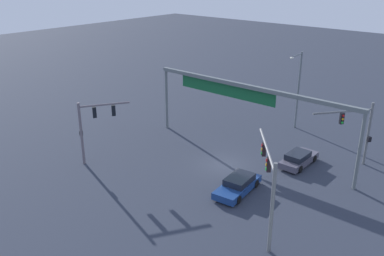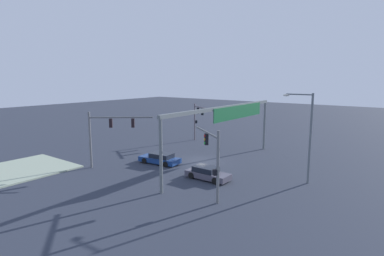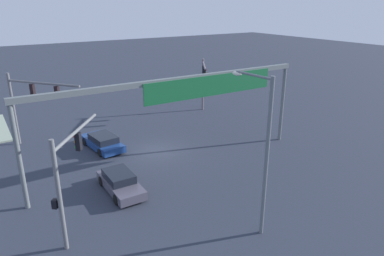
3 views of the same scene
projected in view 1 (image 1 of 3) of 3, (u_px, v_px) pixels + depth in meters
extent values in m
plane|color=#2A303D|center=(225.00, 165.00, 36.88)|extent=(174.08, 174.08, 0.00)
cylinder|color=slate|center=(81.00, 134.00, 36.13)|extent=(0.23, 0.23, 5.66)
cylinder|color=slate|center=(104.00, 105.00, 35.85)|extent=(2.39, 3.78, 0.17)
cube|color=black|center=(94.00, 112.00, 35.82)|extent=(0.39, 0.41, 0.95)
cylinder|color=red|center=(94.00, 109.00, 35.86)|extent=(0.16, 0.20, 0.20)
cylinder|color=orange|center=(94.00, 112.00, 35.97)|extent=(0.16, 0.20, 0.20)
cylinder|color=green|center=(95.00, 115.00, 36.08)|extent=(0.16, 0.20, 0.20)
cube|color=black|center=(114.00, 110.00, 36.29)|extent=(0.39, 0.41, 0.95)
cylinder|color=red|center=(113.00, 107.00, 36.32)|extent=(0.16, 0.20, 0.20)
cylinder|color=orange|center=(113.00, 110.00, 36.43)|extent=(0.16, 0.20, 0.20)
cylinder|color=green|center=(114.00, 113.00, 36.54)|extent=(0.16, 0.20, 0.20)
cube|color=black|center=(81.00, 133.00, 36.36)|extent=(0.36, 0.38, 0.44)
cylinder|color=slate|center=(272.00, 209.00, 24.68)|extent=(0.24, 0.24, 6.04)
cylinder|color=slate|center=(267.00, 148.00, 26.91)|extent=(4.34, 5.31, 0.18)
cube|color=black|center=(269.00, 165.00, 26.12)|extent=(0.40, 0.41, 0.95)
cylinder|color=red|center=(267.00, 160.00, 26.01)|extent=(0.17, 0.19, 0.20)
cylinder|color=orange|center=(266.00, 165.00, 26.12)|extent=(0.17, 0.19, 0.20)
cylinder|color=green|center=(266.00, 169.00, 26.23)|extent=(0.17, 0.19, 0.20)
cube|color=black|center=(264.00, 149.00, 28.28)|extent=(0.40, 0.41, 0.95)
cylinder|color=red|center=(262.00, 145.00, 28.18)|extent=(0.17, 0.19, 0.20)
cylinder|color=orange|center=(262.00, 149.00, 28.29)|extent=(0.17, 0.19, 0.20)
cylinder|color=green|center=(261.00, 153.00, 28.40)|extent=(0.17, 0.19, 0.20)
cylinder|color=slate|center=(368.00, 134.00, 36.02)|extent=(0.22, 0.22, 5.70)
cylinder|color=slate|center=(343.00, 112.00, 34.66)|extent=(3.39, 4.44, 0.17)
cube|color=black|center=(342.00, 119.00, 34.88)|extent=(0.40, 0.41, 0.95)
cylinder|color=red|center=(343.00, 116.00, 34.62)|extent=(0.17, 0.20, 0.20)
cylinder|color=orange|center=(343.00, 119.00, 34.73)|extent=(0.17, 0.20, 0.20)
cylinder|color=green|center=(342.00, 123.00, 34.84)|extent=(0.17, 0.20, 0.20)
cube|color=black|center=(369.00, 139.00, 35.93)|extent=(0.37, 0.38, 0.44)
cylinder|color=slate|center=(298.00, 91.00, 43.89)|extent=(0.20, 0.20, 8.24)
cylinder|color=slate|center=(297.00, 55.00, 41.58)|extent=(0.26, 2.34, 0.12)
ellipsoid|color=silver|center=(292.00, 58.00, 40.75)|extent=(0.34, 0.62, 0.20)
cylinder|color=slate|center=(167.00, 100.00, 44.25)|extent=(0.28, 0.28, 6.26)
cylinder|color=slate|center=(359.00, 153.00, 31.84)|extent=(0.28, 0.28, 6.26)
cube|color=slate|center=(249.00, 87.00, 36.85)|extent=(20.79, 0.35, 0.35)
cube|color=#145A30|center=(226.00, 88.00, 38.89)|extent=(10.63, 0.08, 1.46)
cube|color=navy|center=(237.00, 187.00, 32.38)|extent=(2.38, 4.89, 0.55)
cube|color=black|center=(239.00, 179.00, 32.41)|extent=(1.90, 2.62, 0.50)
cylinder|color=black|center=(238.00, 200.00, 30.85)|extent=(0.29, 0.66, 0.64)
cylinder|color=black|center=(218.00, 193.00, 31.76)|extent=(0.29, 0.66, 0.64)
cylinder|color=black|center=(256.00, 184.00, 33.09)|extent=(0.29, 0.66, 0.64)
cylinder|color=black|center=(237.00, 178.00, 34.01)|extent=(0.29, 0.66, 0.64)
cube|color=#4C4958|center=(299.00, 160.00, 36.85)|extent=(1.73, 4.34, 0.55)
cube|color=black|center=(298.00, 155.00, 36.47)|extent=(1.52, 2.26, 0.50)
cylinder|color=black|center=(298.00, 154.00, 38.33)|extent=(0.22, 0.64, 0.64)
cylinder|color=black|center=(314.00, 159.00, 37.35)|extent=(0.22, 0.64, 0.64)
cylinder|color=black|center=(283.00, 164.00, 36.43)|extent=(0.22, 0.64, 0.64)
cylinder|color=black|center=(300.00, 169.00, 35.45)|extent=(0.22, 0.64, 0.64)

